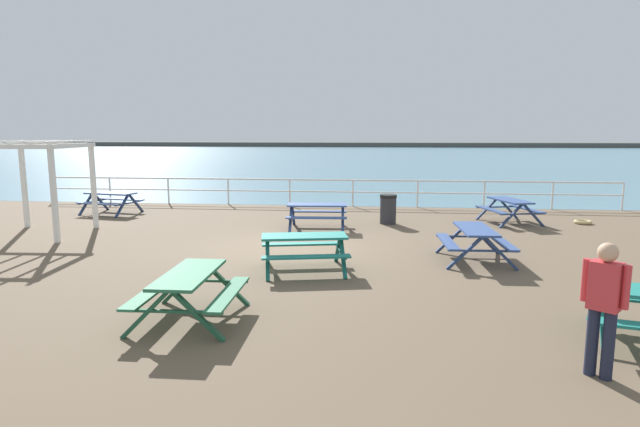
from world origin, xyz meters
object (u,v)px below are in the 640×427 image
Objects in this scene: picnic_table_near_right at (304,244)px; visitor at (604,301)px; picnic_table_seaward at (189,284)px; litter_bin at (388,209)px; picnic_table_mid_centre at (317,210)px; picnic_table_far_right at (475,236)px; picnic_table_near_left at (510,205)px; lattice_pergola at (36,166)px; picnic_table_corner at (111,198)px.

picnic_table_near_right is 6.15m from visitor.
picnic_table_near_right is 1.13× the size of picnic_table_seaward.
picnic_table_seaward is 9.76m from litter_bin.
picnic_table_seaward is at bearing -64.77° from visitor.
picnic_table_mid_centre is 1.99× the size of litter_bin.
picnic_table_near_right is 1.25× the size of visitor.
picnic_table_far_right is 5.75m from visitor.
picnic_table_near_left and picnic_table_far_right have the same top height.
litter_bin is at bearing 82.24° from picnic_table_near_left.
picnic_table_near_right and picnic_table_far_right have the same top height.
lattice_pergola is (-6.80, 6.30, 1.41)m from picnic_table_seaward.
lattice_pergola is (-14.01, -3.45, 1.41)m from picnic_table_near_left.
litter_bin is at bearing 5.69° from picnic_table_corner.
picnic_table_far_right is 13.22m from picnic_table_corner.
picnic_table_far_right is (4.06, -3.60, 0.00)m from picnic_table_mid_centre.
picnic_table_near_right is 0.77× the size of lattice_pergola.
picnic_table_near_left is 13.94m from picnic_table_corner.
picnic_table_near_left is 14.49m from lattice_pergola.
picnic_table_far_right is (-2.06, -5.34, 0.00)m from picnic_table_near_left.
picnic_table_mid_centre is 5.42m from picnic_table_far_right.
picnic_table_near_right is 8.87m from lattice_pergola.
picnic_table_seaward is (-5.15, -4.41, 0.00)m from picnic_table_far_right.
litter_bin is at bearing 19.12° from picnic_table_far_right.
litter_bin is (9.99, -1.03, -0.10)m from picnic_table_corner.
picnic_table_far_right is at bearing -12.49° from lattice_pergola.
picnic_table_mid_centre is 8.08m from picnic_table_seaward.
picnic_table_corner is at bearing 160.39° from picnic_table_mid_centre.
picnic_table_seaward is at bearing -45.11° from picnic_table_corner.
picnic_table_far_right is 5.14m from litter_bin.
picnic_table_near_right is at bearing 122.75° from picnic_table_near_left.
picnic_table_near_right is 1.00× the size of picnic_table_corner.
picnic_table_near_left is 8.81m from picnic_table_near_right.
picnic_table_near_left is at bearing 12.15° from picnic_table_mid_centre.
lattice_pergola is at bearing 88.04° from picnic_table_near_left.
litter_bin reaches higher than picnic_table_corner.
visitor is (4.50, -9.32, 0.36)m from picnic_table_mid_centre.
litter_bin reaches higher than picnic_table_mid_centre.
visitor reaches higher than picnic_table_corner.
visitor is 0.61× the size of lattice_pergola.
lattice_pergola is at bearing -163.98° from litter_bin.
picnic_table_near_right is at bearing -29.58° from picnic_table_corner.
visitor is at bearing -31.57° from picnic_table_corner.
picnic_table_mid_centre is 10.35m from visitor.
picnic_table_corner is (-7.82, 2.22, 0.00)m from picnic_table_mid_centre.
picnic_table_seaward is at bearing 128.22° from picnic_table_far_right.
picnic_table_near_right is 1.11× the size of picnic_table_far_right.
picnic_table_near_left is at bearing 8.01° from litter_bin.
picnic_table_mid_centre and picnic_table_far_right have the same top height.
picnic_table_near_right is at bearing -24.57° from lattice_pergola.
picnic_table_near_right and picnic_table_mid_centre have the same top height.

